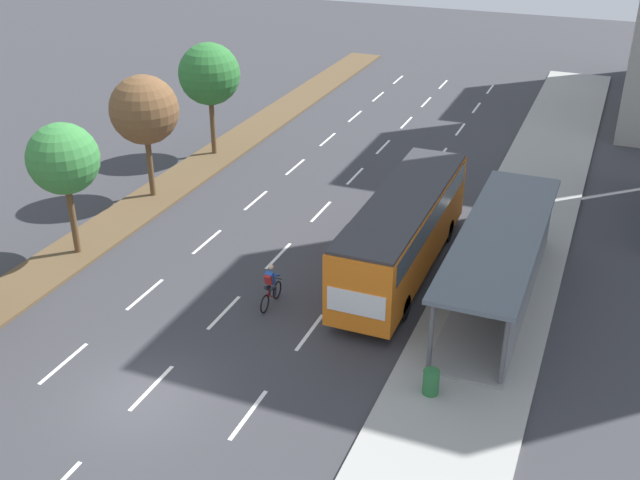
{
  "coord_description": "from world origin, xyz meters",
  "views": [
    {
      "loc": [
        12.44,
        -15.56,
        15.41
      ],
      "look_at": [
        1.98,
        10.2,
        1.2
      ],
      "focal_mm": 42.62,
      "sensor_mm": 36.0,
      "label": 1
    }
  ],
  "objects_px": {
    "bus": "(403,226)",
    "median_tree_second": "(63,159)",
    "trash_bin": "(431,382)",
    "bus_shelter": "(507,259)",
    "median_tree_fourth": "(209,74)",
    "cyclist": "(271,287)",
    "median_tree_third": "(144,110)"
  },
  "relations": [
    {
      "from": "bus_shelter",
      "to": "cyclist",
      "type": "height_order",
      "value": "bus_shelter"
    },
    {
      "from": "cyclist",
      "to": "median_tree_second",
      "type": "xyz_separation_m",
      "value": [
        -9.49,
        0.65,
        3.55
      ]
    },
    {
      "from": "cyclist",
      "to": "median_tree_third",
      "type": "xyz_separation_m",
      "value": [
        -9.89,
        7.05,
        3.71
      ]
    },
    {
      "from": "bus",
      "to": "median_tree_second",
      "type": "relative_size",
      "value": 1.97
    },
    {
      "from": "bus",
      "to": "median_tree_second",
      "type": "xyz_separation_m",
      "value": [
        -13.33,
        -3.79,
        2.27
      ]
    },
    {
      "from": "trash_bin",
      "to": "bus_shelter",
      "type": "bearing_deg",
      "value": 80.71
    },
    {
      "from": "median_tree_fourth",
      "to": "trash_bin",
      "type": "xyz_separation_m",
      "value": [
        17.0,
        -16.51,
        -4.08
      ]
    },
    {
      "from": "bus_shelter",
      "to": "trash_bin",
      "type": "distance_m",
      "value": 6.81
    },
    {
      "from": "bus_shelter",
      "to": "median_tree_second",
      "type": "height_order",
      "value": "median_tree_second"
    },
    {
      "from": "bus",
      "to": "cyclist",
      "type": "height_order",
      "value": "bus"
    },
    {
      "from": "median_tree_fourth",
      "to": "trash_bin",
      "type": "distance_m",
      "value": 24.04
    },
    {
      "from": "bus_shelter",
      "to": "median_tree_fourth",
      "type": "xyz_separation_m",
      "value": [
        -18.08,
        9.91,
        2.79
      ]
    },
    {
      "from": "bus",
      "to": "median_tree_third",
      "type": "relative_size",
      "value": 1.87
    },
    {
      "from": "median_tree_fourth",
      "to": "trash_bin",
      "type": "bearing_deg",
      "value": -44.17
    },
    {
      "from": "median_tree_third",
      "to": "median_tree_fourth",
      "type": "distance_m",
      "value": 6.4
    },
    {
      "from": "median_tree_third",
      "to": "trash_bin",
      "type": "height_order",
      "value": "median_tree_third"
    },
    {
      "from": "median_tree_second",
      "to": "median_tree_fourth",
      "type": "xyz_separation_m",
      "value": [
        -0.47,
        12.8,
        0.32
      ]
    },
    {
      "from": "bus",
      "to": "trash_bin",
      "type": "distance_m",
      "value": 8.29
    },
    {
      "from": "bus_shelter",
      "to": "median_tree_third",
      "type": "xyz_separation_m",
      "value": [
        -18.0,
        3.51,
        2.63
      ]
    },
    {
      "from": "cyclist",
      "to": "median_tree_third",
      "type": "distance_m",
      "value": 12.69
    },
    {
      "from": "median_tree_third",
      "to": "bus_shelter",
      "type": "bearing_deg",
      "value": -11.03
    },
    {
      "from": "median_tree_second",
      "to": "bus",
      "type": "bearing_deg",
      "value": 15.89
    },
    {
      "from": "bus",
      "to": "median_tree_fourth",
      "type": "bearing_deg",
      "value": 146.86
    },
    {
      "from": "cyclist",
      "to": "trash_bin",
      "type": "height_order",
      "value": "cyclist"
    },
    {
      "from": "median_tree_second",
      "to": "median_tree_third",
      "type": "height_order",
      "value": "median_tree_third"
    },
    {
      "from": "bus_shelter",
      "to": "median_tree_fourth",
      "type": "distance_m",
      "value": 20.8
    },
    {
      "from": "cyclist",
      "to": "median_tree_second",
      "type": "bearing_deg",
      "value": 176.11
    },
    {
      "from": "bus_shelter",
      "to": "cyclist",
      "type": "distance_m",
      "value": 8.91
    },
    {
      "from": "bus",
      "to": "median_tree_second",
      "type": "height_order",
      "value": "median_tree_second"
    },
    {
      "from": "median_tree_second",
      "to": "trash_bin",
      "type": "relative_size",
      "value": 6.73
    },
    {
      "from": "trash_bin",
      "to": "median_tree_fourth",
      "type": "bearing_deg",
      "value": 135.83
    },
    {
      "from": "bus",
      "to": "bus_shelter",
      "type": "bearing_deg",
      "value": -11.88
    }
  ]
}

